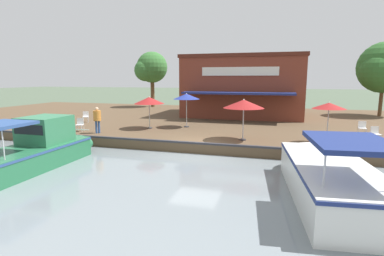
# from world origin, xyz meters

# --- Properties ---
(ground_plane) EXTENTS (220.00, 220.00, 0.00)m
(ground_plane) POSITION_xyz_m (0.00, 0.00, 0.00)
(ground_plane) COLOR #4C5B47
(quay_deck) EXTENTS (22.00, 56.00, 0.60)m
(quay_deck) POSITION_xyz_m (-11.00, 0.00, 0.30)
(quay_deck) COLOR brown
(quay_deck) RESTS_ON ground
(quay_edge_fender) EXTENTS (0.20, 50.40, 0.10)m
(quay_edge_fender) POSITION_xyz_m (-0.10, 0.00, 0.65)
(quay_edge_fender) COLOR #2D2D33
(quay_edge_fender) RESTS_ON quay_deck
(waterfront_restaurant) EXTENTS (9.77, 10.66, 5.51)m
(waterfront_restaurant) POSITION_xyz_m (-13.94, 0.91, 3.36)
(waterfront_restaurant) COLOR brown
(waterfront_restaurant) RESTS_ON quay_deck
(patio_umbrella_mid_patio_right) EXTENTS (2.28, 2.28, 2.34)m
(patio_umbrella_mid_patio_right) POSITION_xyz_m (-1.80, 2.24, 2.67)
(patio_umbrella_mid_patio_right) COLOR #B7B7B7
(patio_umbrella_mid_patio_right) RESTS_ON quay_deck
(patio_umbrella_back_row) EXTENTS (1.89, 1.89, 2.44)m
(patio_umbrella_back_row) POSITION_xyz_m (-5.34, -2.20, 2.80)
(patio_umbrella_back_row) COLOR #B7B7B7
(patio_umbrella_back_row) RESTS_ON quay_deck
(patio_umbrella_mid_patio_left) EXTENTS (2.08, 2.08, 2.24)m
(patio_umbrella_mid_patio_left) POSITION_xyz_m (-4.07, -4.52, 2.56)
(patio_umbrella_mid_patio_left) COLOR #B7B7B7
(patio_umbrella_mid_patio_left) RESTS_ON quay_deck
(patio_umbrella_by_entrance) EXTENTS (1.72, 1.72, 2.25)m
(patio_umbrella_by_entrance) POSITION_xyz_m (-2.17, 6.68, 2.63)
(patio_umbrella_by_entrance) COLOR #B7B7B7
(patio_umbrella_by_entrance) RESTS_ON quay_deck
(cafe_chair_beside_entrance) EXTENTS (0.59, 0.59, 0.85)m
(cafe_chair_beside_entrance) POSITION_xyz_m (-5.47, -10.71, 1.08)
(cafe_chair_beside_entrance) COLOR white
(cafe_chair_beside_entrance) RESTS_ON quay_deck
(cafe_chair_under_first_umbrella) EXTENTS (0.56, 0.56, 0.85)m
(cafe_chair_under_first_umbrella) POSITION_xyz_m (-1.93, -10.11, 1.08)
(cafe_chair_under_first_umbrella) COLOR white
(cafe_chair_under_first_umbrella) RESTS_ON quay_deck
(cafe_chair_far_corner_seat) EXTENTS (0.53, 0.53, 0.85)m
(cafe_chair_far_corner_seat) POSITION_xyz_m (-3.39, 9.32, 1.08)
(cafe_chair_far_corner_seat) COLOR white
(cafe_chair_far_corner_seat) RESTS_ON quay_deck
(cafe_chair_facing_river) EXTENTS (0.55, 0.55, 0.85)m
(cafe_chair_facing_river) POSITION_xyz_m (-1.76, -8.51, 1.08)
(cafe_chair_facing_river) COLOR white
(cafe_chair_facing_river) RESTS_ON quay_deck
(cafe_chair_mid_patio) EXTENTS (0.47, 0.47, 0.85)m
(cafe_chair_mid_patio) POSITION_xyz_m (-5.47, 9.15, 1.08)
(cafe_chair_mid_patio) COLOR white
(cafe_chair_mid_patio) RESTS_ON quay_deck
(person_mid_patio) EXTENTS (0.47, 0.47, 1.67)m
(person_mid_patio) POSITION_xyz_m (-1.43, -6.94, 1.65)
(person_mid_patio) COLOR #2D5193
(person_mid_patio) RESTS_ON quay_deck
(motorboat_distant_upstream) EXTENTS (7.76, 3.18, 2.34)m
(motorboat_distant_upstream) POSITION_xyz_m (3.96, 5.80, 0.77)
(motorboat_distant_upstream) COLOR white
(motorboat_distant_upstream) RESTS_ON river_water
(motorboat_nearest_quay) EXTENTS (6.79, 2.29, 2.24)m
(motorboat_nearest_quay) POSITION_xyz_m (3.85, -6.47, 0.84)
(motorboat_nearest_quay) COLOR #287047
(motorboat_nearest_quay) RESTS_ON river_water
(mooring_post) EXTENTS (0.22, 0.22, 0.76)m
(mooring_post) POSITION_xyz_m (-0.35, -9.66, 0.99)
(mooring_post) COLOR #473323
(mooring_post) RESTS_ON quay_deck
(tree_upstream_bank) EXTENTS (4.87, 4.64, 6.77)m
(tree_upstream_bank) POSITION_xyz_m (-16.36, 13.05, 4.92)
(tree_upstream_bank) COLOR brown
(tree_upstream_bank) RESTS_ON quay_deck
(tree_behind_restaurant) EXTENTS (3.91, 3.73, 6.66)m
(tree_behind_restaurant) POSITION_xyz_m (-19.00, -11.00, 5.27)
(tree_behind_restaurant) COLOR brown
(tree_behind_restaurant) RESTS_ON quay_deck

